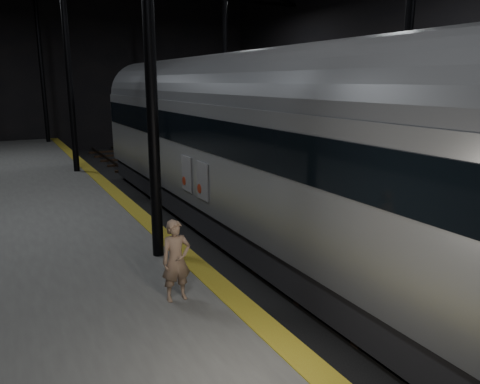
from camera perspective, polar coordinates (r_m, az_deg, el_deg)
ground at (r=16.56m, az=-1.47°, el=-4.29°), size 44.00×44.00×0.00m
platform_right at (r=20.72m, az=17.48°, el=0.14°), size 9.00×43.80×1.00m
tactile_strip at (r=15.19m, az=-12.58°, el=-2.29°), size 0.50×43.80×0.01m
track at (r=16.54m, az=-1.47°, el=-4.06°), size 2.40×43.00×0.24m
train at (r=15.46m, az=-0.77°, el=6.70°), size 3.23×21.63×5.78m
woman at (r=8.84m, az=-7.79°, el=-8.28°), size 0.57×0.38×1.55m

